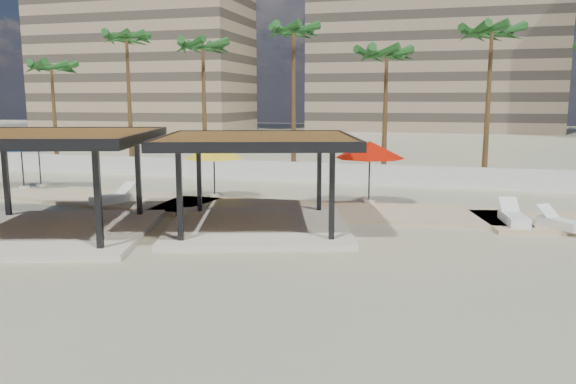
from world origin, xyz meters
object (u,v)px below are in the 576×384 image
Objects in this scene: lounger_a at (113,198)px; pavilion_west at (45,174)px; umbrella_c at (370,150)px; lounger_c at (560,223)px; lounger_b at (514,218)px; umbrella_a at (21,143)px; pavilion_central at (258,173)px.

pavilion_west is at bearing -153.49° from lounger_a.
lounger_a is at bearing -164.54° from umbrella_c.
pavilion_west is 4.75× the size of lounger_c.
lounger_c is (1.62, -0.36, -0.03)m from lounger_b.
umbrella_c is at bearing 22.58° from pavilion_west.
pavilion_west reaches higher than umbrella_c.
lounger_b reaches higher than lounger_a.
umbrella_a is 24.96m from lounger_b.
pavilion_central is 7.77m from pavilion_west.
umbrella_a is 2.13× the size of lounger_c.
pavilion_central is 3.81× the size of lounger_b.
pavilion_west is (-7.12, -3.12, 0.11)m from pavilion_central.
lounger_b is (24.77, -2.09, -2.29)m from umbrella_a.
pavilion_west is at bearing -173.63° from pavilion_central.
lounger_a is at bearing -18.88° from umbrella_a.
lounger_a is 17.64m from lounger_b.
umbrella_c is at bearing 41.09° from pavilion_central.
pavilion_central is 6.76m from umbrella_c.
pavilion_central is 10.18m from lounger_b.
umbrella_a is at bearing 117.64° from pavilion_west.
lounger_c is at bearing -5.31° from umbrella_a.
lounger_c is (26.39, -2.45, -2.32)m from umbrella_a.
pavilion_central is 8.62m from lounger_a.
umbrella_c is 7.08m from lounger_b.
umbrella_c reaches higher than lounger_c.
pavilion_west reaches higher than umbrella_a.
umbrella_a reaches higher than lounger_b.
umbrella_a is at bearing 88.35° from lounger_a.
lounger_a is (-8.04, 2.54, -1.78)m from pavilion_central.
lounger_c is at bearing -72.81° from lounger_a.
pavilion_central is 15.98m from umbrella_a.
lounger_a is (-0.93, 5.67, -1.89)m from pavilion_west.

